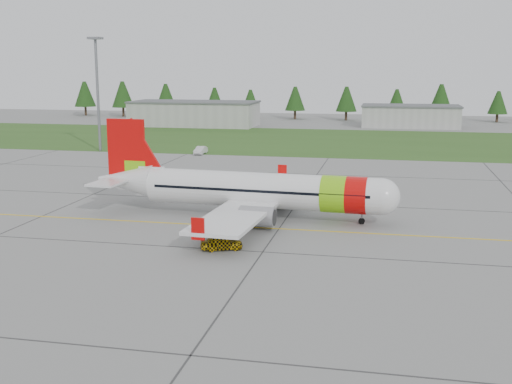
# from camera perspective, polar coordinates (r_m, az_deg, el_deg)

# --- Properties ---
(ground) EXTENTS (320.00, 320.00, 0.00)m
(ground) POSITION_cam_1_polar(r_m,az_deg,el_deg) (56.68, -9.39, -4.70)
(ground) COLOR gray
(ground) RESTS_ON ground
(aircraft) EXTENTS (32.41, 29.90, 9.81)m
(aircraft) POSITION_cam_1_polar(r_m,az_deg,el_deg) (65.57, -0.12, 0.15)
(aircraft) COLOR silver
(aircraft) RESTS_ON ground
(follow_me_car) EXTENTS (1.68, 1.79, 3.57)m
(follow_me_car) POSITION_cam_1_polar(r_m,az_deg,el_deg) (54.23, -3.09, -3.33)
(follow_me_car) COLOR yellow
(follow_me_car) RESTS_ON ground
(service_van) EXTENTS (1.48, 1.41, 4.15)m
(service_van) POSITION_cam_1_polar(r_m,az_deg,el_deg) (113.87, -4.97, 4.41)
(service_van) COLOR silver
(service_van) RESTS_ON ground
(grass_strip) EXTENTS (320.00, 50.00, 0.03)m
(grass_strip) POSITION_cam_1_polar(r_m,az_deg,el_deg) (135.13, 3.23, 4.61)
(grass_strip) COLOR #30561E
(grass_strip) RESTS_ON ground
(taxi_guideline) EXTENTS (120.00, 0.25, 0.02)m
(taxi_guideline) POSITION_cam_1_polar(r_m,az_deg,el_deg) (63.94, -6.82, -2.80)
(taxi_guideline) COLOR gold
(taxi_guideline) RESTS_ON ground
(hangar_west) EXTENTS (32.00, 14.00, 6.00)m
(hangar_west) POSITION_cam_1_polar(r_m,az_deg,el_deg) (168.81, -5.49, 6.90)
(hangar_west) COLOR #A8A8A3
(hangar_west) RESTS_ON ground
(hangar_east) EXTENTS (24.00, 12.00, 5.20)m
(hangar_east) POSITION_cam_1_polar(r_m,az_deg,el_deg) (169.30, 13.56, 6.52)
(hangar_east) COLOR #A8A8A3
(hangar_east) RESTS_ON ground
(floodlight_mast) EXTENTS (0.50, 0.50, 20.00)m
(floodlight_mast) POSITION_cam_1_polar(r_m,az_deg,el_deg) (120.68, -13.88, 8.29)
(floodlight_mast) COLOR slate
(floodlight_mast) RESTS_ON ground
(treeline) EXTENTS (160.00, 8.00, 10.00)m
(treeline) POSITION_cam_1_polar(r_m,az_deg,el_deg) (190.09, 5.82, 7.96)
(treeline) COLOR #1C3F14
(treeline) RESTS_ON ground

